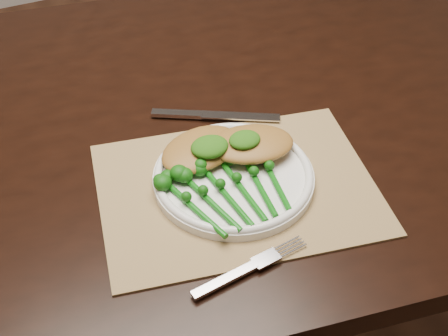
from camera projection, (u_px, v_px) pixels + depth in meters
name	position (u px, v px, depth m)	size (l,w,h in m)	color
dining_table	(182.00, 258.00, 1.30)	(1.71, 1.12, 0.75)	black
placemat	(237.00, 188.00, 0.92)	(0.40, 0.30, 0.00)	#987A4D
dinner_plate	(234.00, 176.00, 0.93)	(0.24, 0.24, 0.02)	white
knife	(203.00, 115.00, 1.04)	(0.20, 0.12, 0.01)	silver
fork	(257.00, 263.00, 0.81)	(0.17, 0.04, 0.01)	silver
chicken_fillet_left	(200.00, 149.00, 0.95)	(0.13, 0.09, 0.03)	#9F6E2E
chicken_fillet_right	(251.00, 144.00, 0.95)	(0.13, 0.09, 0.03)	#9F6E2E
pesto_dollop_left	(210.00, 147.00, 0.92)	(0.06, 0.05, 0.02)	#18480A
pesto_dollop_right	(245.00, 140.00, 0.93)	(0.05, 0.04, 0.02)	#18480A
broccolini_bundle	(235.00, 194.00, 0.89)	(0.16, 0.18, 0.04)	#0B590C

